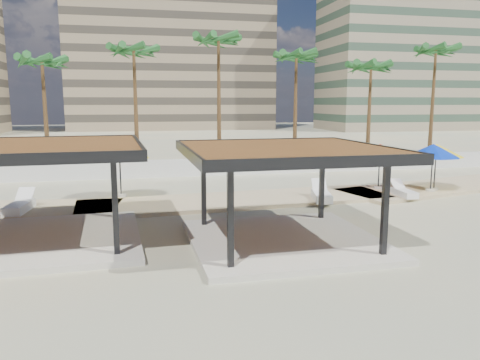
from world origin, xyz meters
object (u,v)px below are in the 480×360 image
object	(u,v)px
lounger_b	(321,195)
lounger_c	(403,192)
lounger_a	(20,206)
umbrella_c	(380,150)
pavilion_central	(284,186)
pavilion_west	(39,184)

from	to	relation	value
lounger_b	lounger_c	xyz separation A→B (m)	(4.62, -0.01, -0.04)
lounger_a	umbrella_c	bearing A→B (deg)	-78.93
pavilion_central	pavilion_west	bearing A→B (deg)	166.76
lounger_a	lounger_b	bearing A→B (deg)	-86.19
pavilion_west	lounger_a	size ratio (longest dim) A/B	3.06
pavilion_central	lounger_a	xyz separation A→B (m)	(-10.38, 6.72, -1.71)
lounger_b	pavilion_west	bearing A→B (deg)	122.53
pavilion_central	lounger_a	world-z (taller)	pavilion_central
pavilion_west	pavilion_central	bearing A→B (deg)	-15.26
pavilion_central	pavilion_west	distance (m)	8.76
umbrella_c	lounger_b	world-z (taller)	umbrella_c
pavilion_central	lounger_b	world-z (taller)	pavilion_central
pavilion_central	umbrella_c	distance (m)	11.83
pavilion_central	lounger_b	distance (m)	7.53
pavilion_central	lounger_b	xyz separation A→B (m)	(3.97, 6.16, -1.71)
pavilion_central	lounger_b	size ratio (longest dim) A/B	2.80
umbrella_c	lounger_c	xyz separation A→B (m)	(0.24, -2.22, -2.02)
lounger_c	pavilion_west	bearing A→B (deg)	107.29
pavilion_central	lounger_c	world-z (taller)	pavilion_central
lounger_b	lounger_c	size ratio (longest dim) A/B	1.23
pavilion_west	lounger_b	xyz separation A→B (m)	(12.53, 4.29, -1.77)
lounger_a	lounger_c	size ratio (longest dim) A/B	1.19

